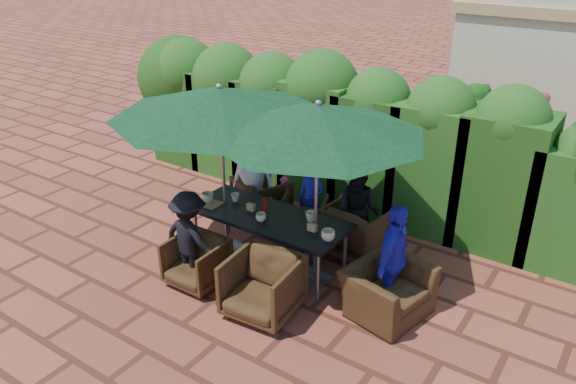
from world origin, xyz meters
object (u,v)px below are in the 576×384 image
Objects in this scene: umbrella_right at (318,120)px; chair_end_right at (388,283)px; chair_far_left at (262,196)px; chair_far_right at (359,227)px; umbrella_left at (220,102)px; chair_far_mid at (303,216)px; chair_near_left at (196,260)px; chair_near_right at (262,284)px; dining_table at (268,220)px.

umbrella_right reaches higher than chair_end_right.
umbrella_right is 3.46× the size of chair_far_left.
umbrella_right is 1.99m from chair_far_right.
umbrella_left is 2.12m from chair_far_left.
chair_near_left reaches higher than chair_far_mid.
chair_near_right is at bearing 86.96° from chair_far_mid.
chair_near_right is at bearing -1.67° from chair_near_left.
chair_near_right is 1.51m from chair_end_right.
umbrella_right is 3.21× the size of chair_near_right.
umbrella_left is 2.61m from chair_far_right.
chair_far_mid is (0.88, -0.14, -0.04)m from chair_far_left.
chair_far_mid is 1.89m from chair_near_left.
chair_end_right reaches higher than chair_far_mid.
chair_far_mid is (-0.72, 0.84, -1.87)m from umbrella_right.
chair_end_right is (1.13, -0.15, -1.79)m from umbrella_right.
umbrella_left is 4.27× the size of chair_far_mid.
chair_far_mid is at bearing 9.33° from chair_far_right.
umbrella_right reaches higher than chair_far_mid.
chair_far_right is at bearing 44.88° from dining_table.
chair_end_right is at bearing 19.16° from chair_near_left.
dining_table is 1.39m from chair_far_left.
chair_far_left reaches higher than chair_near_left.
chair_far_left is at bearing 130.12° from dining_table.
chair_far_mid is 1.94m from chair_near_right.
chair_far_right is at bearing 160.28° from chair_far_mid.
chair_far_left is 2.00m from chair_near_left.
umbrella_right is 2.61m from chair_far_left.
dining_table is at bearing 2.18° from umbrella_left.
umbrella_left is 3.50× the size of chair_near_right.
chair_far_left is at bearing 121.86° from chair_near_right.
umbrella_right is at bearing 4.56° from dining_table.
chair_near_left is at bearing -140.78° from umbrella_right.
chair_far_right reaches higher than chair_far_mid.
umbrella_left and umbrella_right have the same top height.
chair_far_mid is at bearing 103.26° from chair_near_right.
dining_table is 1.32m from chair_far_right.
chair_far_right reaches higher than chair_near_left.
umbrella_right reaches higher than dining_table.
chair_far_right is (0.92, 0.92, -0.25)m from dining_table.
chair_end_right reaches higher than chair_near_left.
chair_near_left is (-1.21, -0.98, -1.86)m from umbrella_right.
umbrella_right is at bearing 109.45° from chair_far_mid.
chair_near_right is (1.48, -1.99, 0.03)m from chair_far_left.
chair_near_left is at bearing -75.05° from umbrella_left.
dining_table is 2.89× the size of chair_far_left.
umbrella_right is at bearing 172.30° from chair_far_left.
chair_near_left is (0.24, -0.90, -1.86)m from umbrella_left.
chair_near_right is (1.33, -0.92, -1.80)m from umbrella_left.
chair_far_left is at bearing -30.26° from chair_far_mid.
umbrella_right is at bearing 94.12° from chair_end_right.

